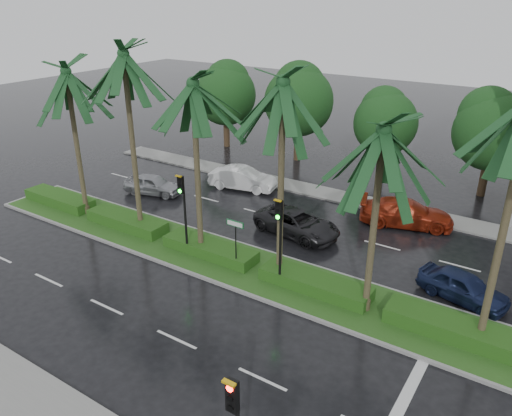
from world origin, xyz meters
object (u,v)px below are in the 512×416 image
Objects in this scene: car_white at (243,178)px; car_red at (406,213)px; signal_median_left at (183,203)px; car_darkgrey at (297,223)px; car_blue at (463,286)px; street_sign at (235,233)px; car_silver at (153,184)px.

car_white is 11.23m from car_red.
car_red is at bearing 50.29° from signal_median_left.
car_darkgrey is at bearing -134.35° from car_white.
car_darkgrey is 6.53m from car_red.
car_red reaches higher than car_blue.
street_sign reaches higher than car_silver.
car_darkgrey is (6.50, -4.10, -0.06)m from car_white.
car_red is at bearing 61.75° from street_sign.
car_red reaches higher than car_silver.
car_darkgrey is at bearing 56.95° from signal_median_left.
car_blue is (4.50, -6.19, -0.10)m from car_red.
car_silver is 6.04m from car_white.
street_sign is 0.66× the size of car_blue.
street_sign is 10.44m from car_blue.
car_darkgrey is 9.37m from car_blue.
car_red is at bearing 50.11° from car_blue.
car_white reaches higher than car_darkgrey.
car_blue is at bearing -122.30° from car_white.
car_silver is 0.78× the size of car_darkgrey.
signal_median_left reaches higher than car_white.
car_red is (4.72, 4.52, 0.07)m from car_darkgrey.
signal_median_left reaches higher than car_darkgrey.
signal_median_left is at bearing 120.34° from car_blue.
car_red is at bearing -37.07° from car_darkgrey.
car_white is (-3.00, 9.48, -2.24)m from signal_median_left.
street_sign is 0.57× the size of car_white.
signal_median_left is at bearing -176.53° from street_sign.
car_blue is (20.22, -1.74, 0.00)m from car_silver.
car_white is (-6.00, 9.30, -1.37)m from street_sign.
car_white is at bearing -63.13° from car_silver.
street_sign is at bearing -159.29° from car_white.
signal_median_left is at bearing -140.97° from car_silver.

